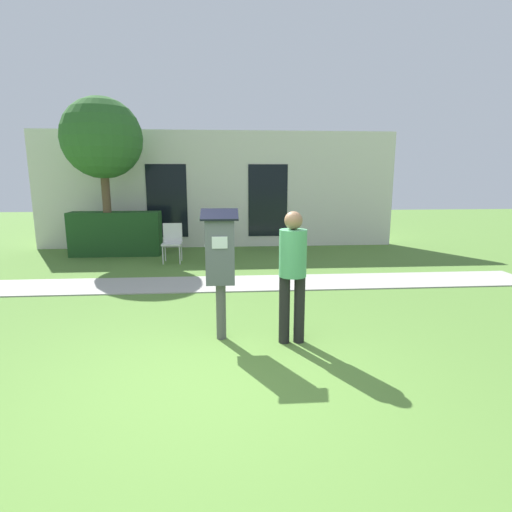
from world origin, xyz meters
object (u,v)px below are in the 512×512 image
at_px(parking_meter, 220,258).
at_px(outdoor_chair_left, 172,239).
at_px(outdoor_chair_middle, 214,240).
at_px(person_standing, 293,267).

bearing_deg(parking_meter, outdoor_chair_left, 104.22).
xyz_separation_m(parking_meter, outdoor_chair_middle, (-0.19, 4.46, -0.49)).
height_order(parking_meter, outdoor_chair_left, parking_meter).
height_order(person_standing, outdoor_chair_left, person_standing).
bearing_deg(outdoor_chair_middle, outdoor_chair_left, -165.63).
bearing_deg(person_standing, outdoor_chair_middle, 86.02).
xyz_separation_m(parking_meter, person_standing, (0.84, -0.18, -0.09)).
distance_m(parking_meter, outdoor_chair_left, 4.81).
bearing_deg(outdoor_chair_left, parking_meter, -55.68).
height_order(parking_meter, person_standing, parking_meter).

